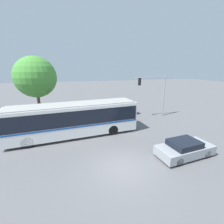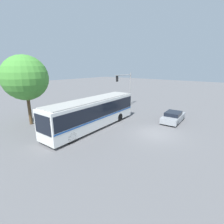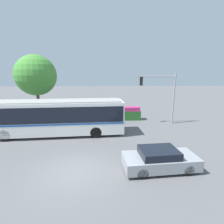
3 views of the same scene
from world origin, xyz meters
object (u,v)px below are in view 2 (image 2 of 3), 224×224
Objects in this scene: sedan_foreground at (173,117)px; street_tree_left at (25,78)px; traffic_light_pole at (126,84)px; city_bus at (93,111)px.

street_tree_left is at bearing 128.37° from sedan_foreground.
street_tree_left reaches higher than sedan_foreground.
street_tree_left reaches higher than traffic_light_pole.
city_bus is 1.56× the size of street_tree_left.
traffic_light_pole reaches higher than sedan_foreground.
sedan_foreground is 17.74m from street_tree_left.
city_bus reaches higher than sedan_foreground.
traffic_light_pole is (3.24, 9.39, 3.08)m from sedan_foreground.
city_bus is at bearing 136.60° from sedan_foreground.
traffic_light_pole is at bearing 66.24° from sedan_foreground.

